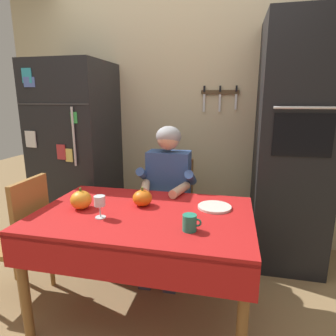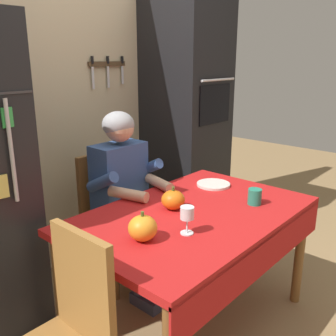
# 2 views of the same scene
# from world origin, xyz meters

# --- Properties ---
(ground_plane) EXTENTS (10.00, 10.00, 0.00)m
(ground_plane) POSITION_xyz_m (0.00, 0.00, 0.00)
(ground_plane) COLOR #93754C
(ground_plane) RESTS_ON ground
(back_wall_assembly) EXTENTS (3.70, 0.13, 2.60)m
(back_wall_assembly) POSITION_xyz_m (0.05, 1.35, 1.30)
(back_wall_assembly) COLOR #BCAD89
(back_wall_assembly) RESTS_ON ground
(wall_oven) EXTENTS (0.60, 0.64, 2.10)m
(wall_oven) POSITION_xyz_m (1.05, 1.00, 1.05)
(wall_oven) COLOR black
(wall_oven) RESTS_ON ground
(dining_table) EXTENTS (1.40, 0.90, 0.74)m
(dining_table) POSITION_xyz_m (0.00, 0.08, 0.66)
(dining_table) COLOR brown
(dining_table) RESTS_ON ground
(chair_behind_person) EXTENTS (0.40, 0.40, 0.93)m
(chair_behind_person) POSITION_xyz_m (0.03, 0.87, 0.51)
(chair_behind_person) COLOR brown
(chair_behind_person) RESTS_ON ground
(seated_person) EXTENTS (0.47, 0.55, 1.25)m
(seated_person) POSITION_xyz_m (0.03, 0.68, 0.74)
(seated_person) COLOR #38384C
(seated_person) RESTS_ON ground
(chair_left_side) EXTENTS (0.40, 0.40, 0.93)m
(chair_left_side) POSITION_xyz_m (-0.90, 0.04, 0.51)
(chair_left_side) COLOR #9E6B33
(chair_left_side) RESTS_ON ground
(coffee_mug) EXTENTS (0.11, 0.08, 0.09)m
(coffee_mug) POSITION_xyz_m (0.33, -0.10, 0.79)
(coffee_mug) COLOR #237F66
(coffee_mug) RESTS_ON dining_table
(wine_glass) EXTENTS (0.07, 0.07, 0.14)m
(wine_glass) POSITION_xyz_m (-0.23, -0.05, 0.84)
(wine_glass) COLOR white
(wine_glass) RESTS_ON dining_table
(pumpkin_large) EXTENTS (0.14, 0.14, 0.13)m
(pumpkin_large) POSITION_xyz_m (-0.04, 0.21, 0.80)
(pumpkin_large) COLOR orange
(pumpkin_large) RESTS_ON dining_table
(pumpkin_medium) EXTENTS (0.14, 0.14, 0.15)m
(pumpkin_medium) POSITION_xyz_m (-0.43, 0.07, 0.80)
(pumpkin_medium) COLOR orange
(pumpkin_medium) RESTS_ON dining_table
(serving_tray) EXTENTS (0.23, 0.23, 0.02)m
(serving_tray) POSITION_xyz_m (0.45, 0.27, 0.75)
(serving_tray) COLOR silver
(serving_tray) RESTS_ON dining_table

